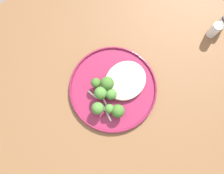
{
  "coord_description": "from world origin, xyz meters",
  "views": [
    {
      "loc": [
        -0.05,
        -0.11,
        1.54
      ],
      "look_at": [
        0.06,
        0.0,
        0.76
      ],
      "focal_mm": 39.21,
      "sensor_mm": 36.0,
      "label": 1
    }
  ],
  "objects_px": {
    "broccoli_floret_left_leaning": "(96,83)",
    "broccoli_floret_rear_charred": "(109,109)",
    "broccoli_floret_right_tilted": "(101,93)",
    "broccoli_floret_small_sprig": "(98,108)",
    "dinner_plate": "(112,88)",
    "broccoli_floret_center_pile": "(111,94)",
    "seared_scallop_right_edge": "(124,75)",
    "broccoli_floret_near_rim": "(107,83)",
    "seared_scallop_half_hidden": "(117,74)",
    "salt_shaker": "(214,30)",
    "seared_scallop_front_small": "(135,75)",
    "seared_scallop_on_noodles": "(129,79)",
    "pepper_shaker": "(223,22)",
    "seared_scallop_rear_pale": "(117,87)",
    "seared_scallop_tiny_bay": "(124,84)",
    "broccoli_floret_front_edge": "(118,111)",
    "seared_scallop_left_edge": "(130,68)"
  },
  "relations": [
    {
      "from": "broccoli_floret_left_leaning",
      "to": "broccoli_floret_rear_charred",
      "type": "xyz_separation_m",
      "value": [
        -0.02,
        -0.09,
        -0.0
      ]
    },
    {
      "from": "broccoli_floret_right_tilted",
      "to": "broccoli_floret_small_sprig",
      "type": "xyz_separation_m",
      "value": [
        -0.04,
        -0.03,
        -0.0
      ]
    },
    {
      "from": "dinner_plate",
      "to": "broccoli_floret_center_pile",
      "type": "height_order",
      "value": "broccoli_floret_center_pile"
    },
    {
      "from": "seared_scallop_right_edge",
      "to": "broccoli_floret_near_rim",
      "type": "relative_size",
      "value": 0.53
    },
    {
      "from": "seared_scallop_half_hidden",
      "to": "seared_scallop_right_edge",
      "type": "height_order",
      "value": "seared_scallop_half_hidden"
    },
    {
      "from": "salt_shaker",
      "to": "broccoli_floret_small_sprig",
      "type": "bearing_deg",
      "value": 172.68
    },
    {
      "from": "seared_scallop_front_small",
      "to": "broccoli_floret_rear_charred",
      "type": "height_order",
      "value": "broccoli_floret_rear_charred"
    },
    {
      "from": "seared_scallop_on_noodles",
      "to": "pepper_shaker",
      "type": "relative_size",
      "value": 0.49
    },
    {
      "from": "broccoli_floret_center_pile",
      "to": "broccoli_floret_rear_charred",
      "type": "height_order",
      "value": "same"
    },
    {
      "from": "seared_scallop_right_edge",
      "to": "salt_shaker",
      "type": "height_order",
      "value": "salt_shaker"
    },
    {
      "from": "seared_scallop_rear_pale",
      "to": "broccoli_floret_right_tilted",
      "type": "height_order",
      "value": "broccoli_floret_right_tilted"
    },
    {
      "from": "seared_scallop_tiny_bay",
      "to": "seared_scallop_right_edge",
      "type": "distance_m",
      "value": 0.03
    },
    {
      "from": "dinner_plate",
      "to": "broccoli_floret_front_edge",
      "type": "distance_m",
      "value": 0.09
    },
    {
      "from": "seared_scallop_rear_pale",
      "to": "seared_scallop_left_edge",
      "type": "bearing_deg",
      "value": 14.18
    },
    {
      "from": "seared_scallop_on_noodles",
      "to": "broccoli_floret_right_tilted",
      "type": "bearing_deg",
      "value": 168.45
    },
    {
      "from": "broccoli_floret_right_tilted",
      "to": "broccoli_floret_front_edge",
      "type": "bearing_deg",
      "value": -87.4
    },
    {
      "from": "broccoli_floret_near_rim",
      "to": "broccoli_floret_front_edge",
      "type": "bearing_deg",
      "value": -110.56
    },
    {
      "from": "seared_scallop_left_edge",
      "to": "broccoli_floret_small_sprig",
      "type": "xyz_separation_m",
      "value": [
        -0.17,
        -0.03,
        0.02
      ]
    },
    {
      "from": "seared_scallop_rear_pale",
      "to": "broccoli_floret_near_rim",
      "type": "distance_m",
      "value": 0.04
    },
    {
      "from": "seared_scallop_half_hidden",
      "to": "seared_scallop_right_edge",
      "type": "relative_size",
      "value": 0.76
    },
    {
      "from": "seared_scallop_rear_pale",
      "to": "salt_shaker",
      "type": "height_order",
      "value": "salt_shaker"
    },
    {
      "from": "seared_scallop_front_small",
      "to": "pepper_shaker",
      "type": "xyz_separation_m",
      "value": [
        0.35,
        -0.06,
        0.01
      ]
    },
    {
      "from": "dinner_plate",
      "to": "broccoli_floret_rear_charred",
      "type": "height_order",
      "value": "broccoli_floret_rear_charred"
    },
    {
      "from": "broccoli_floret_small_sprig",
      "to": "seared_scallop_half_hidden",
      "type": "bearing_deg",
      "value": 20.66
    },
    {
      "from": "dinner_plate",
      "to": "seared_scallop_rear_pale",
      "type": "bearing_deg",
      "value": -40.07
    },
    {
      "from": "salt_shaker",
      "to": "broccoli_floret_front_edge",
      "type": "bearing_deg",
      "value": 178.3
    },
    {
      "from": "seared_scallop_left_edge",
      "to": "broccoli_floret_front_edge",
      "type": "distance_m",
      "value": 0.15
    },
    {
      "from": "broccoli_floret_small_sprig",
      "to": "pepper_shaker",
      "type": "relative_size",
      "value": 0.86
    },
    {
      "from": "broccoli_floret_near_rim",
      "to": "salt_shaker",
      "type": "distance_m",
      "value": 0.41
    },
    {
      "from": "dinner_plate",
      "to": "broccoli_floret_small_sprig",
      "type": "xyz_separation_m",
      "value": [
        -0.08,
        -0.03,
        0.04
      ]
    },
    {
      "from": "broccoli_floret_small_sprig",
      "to": "salt_shaker",
      "type": "relative_size",
      "value": 0.86
    },
    {
      "from": "seared_scallop_on_noodles",
      "to": "broccoli_floret_rear_charred",
      "type": "height_order",
      "value": "broccoli_floret_rear_charred"
    },
    {
      "from": "broccoli_floret_left_leaning",
      "to": "broccoli_floret_right_tilted",
      "type": "bearing_deg",
      "value": -107.55
    },
    {
      "from": "pepper_shaker",
      "to": "seared_scallop_right_edge",
      "type": "bearing_deg",
      "value": 166.71
    },
    {
      "from": "dinner_plate",
      "to": "seared_scallop_right_edge",
      "type": "distance_m",
      "value": 0.06
    },
    {
      "from": "seared_scallop_left_edge",
      "to": "broccoli_floret_near_rim",
      "type": "distance_m",
      "value": 0.1
    },
    {
      "from": "broccoli_floret_right_tilted",
      "to": "broccoli_floret_left_leaning",
      "type": "relative_size",
      "value": 1.17
    },
    {
      "from": "broccoli_floret_center_pile",
      "to": "broccoli_floret_left_leaning",
      "type": "bearing_deg",
      "value": 101.85
    },
    {
      "from": "seared_scallop_rear_pale",
      "to": "broccoli_floret_small_sprig",
      "type": "relative_size",
      "value": 0.59
    },
    {
      "from": "broccoli_floret_right_tilted",
      "to": "broccoli_floret_left_leaning",
      "type": "xyz_separation_m",
      "value": [
        0.01,
        0.04,
        -0.01
      ]
    },
    {
      "from": "seared_scallop_on_noodles",
      "to": "seared_scallop_tiny_bay",
      "type": "xyz_separation_m",
      "value": [
        -0.02,
        -0.0,
        0.0
      ]
    },
    {
      "from": "broccoli_floret_small_sprig",
      "to": "broccoli_floret_near_rim",
      "type": "xyz_separation_m",
      "value": [
        0.07,
        0.04,
        0.0
      ]
    },
    {
      "from": "dinner_plate",
      "to": "pepper_shaker",
      "type": "relative_size",
      "value": 4.33
    },
    {
      "from": "dinner_plate",
      "to": "salt_shaker",
      "type": "bearing_deg",
      "value": -12.43
    },
    {
      "from": "salt_shaker",
      "to": "broccoli_floret_left_leaning",
      "type": "bearing_deg",
      "value": 163.41
    },
    {
      "from": "seared_scallop_rear_pale",
      "to": "broccoli_floret_small_sprig",
      "type": "xyz_separation_m",
      "value": [
        -0.09,
        -0.01,
        0.03
      ]
    },
    {
      "from": "seared_scallop_tiny_bay",
      "to": "seared_scallop_left_edge",
      "type": "bearing_deg",
      "value": 27.83
    },
    {
      "from": "seared_scallop_right_edge",
      "to": "broccoli_floret_right_tilted",
      "type": "bearing_deg",
      "value": 179.4
    },
    {
      "from": "dinner_plate",
      "to": "pepper_shaker",
      "type": "bearing_deg",
      "value": -11.19
    },
    {
      "from": "seared_scallop_rear_pale",
      "to": "dinner_plate",
      "type": "bearing_deg",
      "value": 139.93
    }
  ]
}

